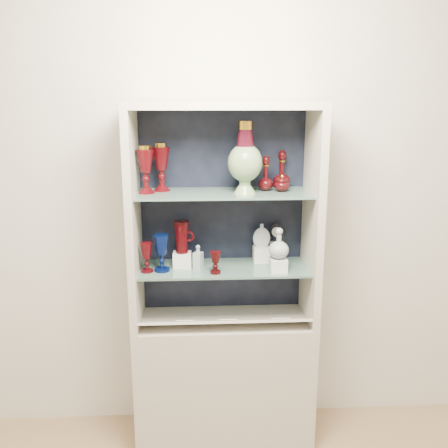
{
  "coord_description": "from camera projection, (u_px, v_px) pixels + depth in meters",
  "views": [
    {
      "loc": [
        -0.14,
        -1.06,
        1.95
      ],
      "look_at": [
        0.0,
        1.53,
        1.3
      ],
      "focal_mm": 40.0,
      "sensor_mm": 36.0,
      "label": 1
    }
  ],
  "objects": [
    {
      "name": "clear_square_bottle",
      "position": [
        198.0,
        257.0,
        2.72
      ],
      "size": [
        0.06,
        0.06,
        0.13
      ],
      "primitive_type": null,
      "rotation": [
        0.0,
        0.0,
        -0.42
      ],
      "color": "#919FA9",
      "rests_on": "shelf_lower"
    },
    {
      "name": "clear_round_decanter",
      "position": [
        279.0,
        244.0,
        2.65
      ],
      "size": [
        0.14,
        0.14,
        0.16
      ],
      "primitive_type": null,
      "rotation": [
        0.0,
        0.0,
        0.32
      ],
      "color": "#919FA9",
      "rests_on": "riser_clear_round_decanter"
    },
    {
      "name": "ruby_decanter_a",
      "position": [
        266.0,
        171.0,
        2.67
      ],
      "size": [
        0.09,
        0.09,
        0.21
      ],
      "primitive_type": null,
      "rotation": [
        0.0,
        0.0,
        0.12
      ],
      "color": "#3C080A",
      "rests_on": "shelf_upper"
    },
    {
      "name": "cabinet_side_right",
      "position": [
        313.0,
        218.0,
        2.69
      ],
      "size": [
        0.04,
        0.4,
        1.15
      ],
      "primitive_type": "cube",
      "color": "#BEB5A3",
      "rests_on": "cabinet_base"
    },
    {
      "name": "ruby_goblet_small",
      "position": [
        215.0,
        263.0,
        2.64
      ],
      "size": [
        0.07,
        0.07,
        0.12
      ],
      "primitive_type": null,
      "rotation": [
        0.0,
        0.0,
        0.15
      ],
      "color": "#3C080A",
      "rests_on": "shelf_lower"
    },
    {
      "name": "pedestal_lamp_left",
      "position": [
        146.0,
        170.0,
        2.59
      ],
      "size": [
        0.11,
        0.11,
        0.25
      ],
      "primitive_type": null,
      "rotation": [
        0.0,
        0.0,
        -0.18
      ],
      "color": "#46070C",
      "rests_on": "shelf_upper"
    },
    {
      "name": "label_ledge",
      "position": [
        225.0,
        322.0,
        2.69
      ],
      "size": [
        0.92,
        0.17,
        0.09
      ],
      "primitive_type": "cube",
      "rotation": [
        -0.44,
        0.0,
        0.0
      ],
      "color": "#BEB5A3",
      "rests_on": "cabinet_base"
    },
    {
      "name": "ruby_goblet_tall",
      "position": [
        147.0,
        258.0,
        2.66
      ],
      "size": [
        0.07,
        0.07,
        0.16
      ],
      "primitive_type": null,
      "rotation": [
        0.0,
        0.0,
        0.04
      ],
      "color": "#46070C",
      "rests_on": "shelf_lower"
    },
    {
      "name": "flat_flask",
      "position": [
        262.0,
        235.0,
        2.81
      ],
      "size": [
        0.1,
        0.04,
        0.14
      ],
      "primitive_type": null,
      "rotation": [
        0.0,
        0.0,
        0.02
      ],
      "color": "silver",
      "rests_on": "riser_flat_flask"
    },
    {
      "name": "label_card_0",
      "position": [
        185.0,
        321.0,
        2.68
      ],
      "size": [
        0.1,
        0.06,
        0.03
      ],
      "primitive_type": "cube",
      "rotation": [
        -0.44,
        0.0,
        0.0
      ],
      "color": "white",
      "rests_on": "label_ledge"
    },
    {
      "name": "ruby_decanter_b",
      "position": [
        282.0,
        168.0,
        2.74
      ],
      "size": [
        0.11,
        0.11,
        0.22
      ],
      "primitive_type": null,
      "rotation": [
        0.0,
        0.0,
        -0.17
      ],
      "color": "#3C080A",
      "rests_on": "shelf_upper"
    },
    {
      "name": "cabinet_base",
      "position": [
        224.0,
        378.0,
        2.9
      ],
      "size": [
        1.0,
        0.4,
        0.75
      ],
      "primitive_type": "cube",
      "color": "#BEB5A3",
      "rests_on": "ground"
    },
    {
      "name": "cabinet_back_panel",
      "position": [
        222.0,
        212.0,
        2.85
      ],
      "size": [
        0.98,
        0.02,
        1.15
      ],
      "primitive_type": "cube",
      "color": "black",
      "rests_on": "cabinet_base"
    },
    {
      "name": "label_card_1",
      "position": [
        227.0,
        320.0,
        2.69
      ],
      "size": [
        0.1,
        0.06,
        0.03
      ],
      "primitive_type": "cube",
      "rotation": [
        -0.44,
        0.0,
        0.0
      ],
      "color": "white",
      "rests_on": "label_ledge"
    },
    {
      "name": "wall_back",
      "position": [
        222.0,
        198.0,
        2.86
      ],
      "size": [
        3.5,
        0.02,
        2.8
      ],
      "primitive_type": "cube",
      "color": "silver",
      "rests_on": "ground"
    },
    {
      "name": "cabinet_side_left",
      "position": [
        134.0,
        221.0,
        2.64
      ],
      "size": [
        0.04,
        0.4,
        1.15
      ],
      "primitive_type": "cube",
      "color": "#BEB5A3",
      "rests_on": "cabinet_base"
    },
    {
      "name": "riser_cameo_medallion",
      "position": [
        277.0,
        251.0,
        2.88
      ],
      "size": [
        0.08,
        0.08,
        0.1
      ],
      "primitive_type": "cube",
      "color": "silver",
      "rests_on": "shelf_lower"
    },
    {
      "name": "shelf_lower",
      "position": [
        224.0,
        268.0,
        2.76
      ],
      "size": [
        0.92,
        0.34,
        0.01
      ],
      "primitive_type": "cube",
      "color": "slate",
      "rests_on": "cabinet_side_left"
    },
    {
      "name": "label_card_2",
      "position": [
        280.0,
        318.0,
        2.71
      ],
      "size": [
        0.1,
        0.06,
        0.03
      ],
      "primitive_type": "cube",
      "rotation": [
        -0.44,
        0.0,
        0.0
      ],
      "color": "white",
      "rests_on": "label_ledge"
    },
    {
      "name": "pedestal_lamp_right",
      "position": [
        161.0,
        167.0,
        2.66
      ],
      "size": [
        0.12,
        0.12,
        0.26
      ],
      "primitive_type": null,
      "rotation": [
        0.0,
        0.0,
        0.28
      ],
      "color": "#46070C",
      "rests_on": "shelf_upper"
    },
    {
      "name": "cobalt_goblet",
      "position": [
        162.0,
        253.0,
        2.67
      ],
      "size": [
        0.09,
        0.09,
        0.2
      ],
      "primitive_type": null,
      "rotation": [
        0.0,
        0.0,
        -0.12
      ],
      "color": "#041145",
      "rests_on": "shelf_lower"
    },
    {
      "name": "enamel_urn",
      "position": [
        245.0,
        158.0,
        2.58
      ],
      "size": [
        0.21,
        0.21,
        0.37
      ],
      "primitive_type": null,
      "rotation": [
        0.0,
        0.0,
        -0.18
      ],
      "color": "#0D432A",
      "rests_on": "shelf_upper"
    },
    {
      "name": "riser_flat_flask",
      "position": [
        261.0,
        254.0,
        2.83
      ],
      "size": [
        0.09,
        0.09,
        0.09
      ],
      "primitive_type": "cube",
      "color": "silver",
      "rests_on": "shelf_lower"
    },
    {
      "name": "cabinet_top_cap",
      "position": [
        224.0,
        105.0,
        2.52
      ],
      "size": [
        1.0,
        0.4,
        0.04
      ],
      "primitive_type": "cube",
      "color": "#BEB5A3",
      "rests_on": "cabinet_side_left"
    },
    {
      "name": "cameo_medallion",
      "position": [
        277.0,
        233.0,
        2.85
      ],
      "size": [
        0.1,
        0.07,
        0.12
      ],
      "primitive_type": null,
      "rotation": [
        0.0,
        0.0,
        -0.42
      ],
      "color": "black",
      "rests_on": "riser_cameo_medallion"
    },
    {
      "name": "lidded_bowl",
      "position": [
        282.0,
        183.0,
        2.66
      ],
      "size": [
        0.09,
        0.09,
        0.09
      ],
      "primitive_type": null,
      "rotation": [
        0.0,
        0.0,
        -0.12
      ],
      "color": "#3C080A",
      "rests_on": "shelf_upper"
    },
    {
      "name": "riser_clear_round_decanter",
      "position": [
        278.0,
        265.0,
        2.68
      ],
      "size": [
        0.09,
        0.09,
        0.07
      ],
      "primitive_type": "cube",
      "color": "silver",
      "rests_on": "shelf_lower"
    },
    {
      "name": "shelf_upper",
      "position": [
        224.0,
        193.0,
        2.65
      ],
      "size": [
        0.92,
        0.34,
        0.01
      ],
      "primitive_type": "cube",
      "color": "slate",
      "rests_on": "cabinet_side_left"
    },
    {
      "name": "riser_ruby_pitcher",
      "position": [
        182.0,
        260.0,
        2.75
      ],
      "size": [
        0.1,
        0.1,
        0.08
      ],
      "primitive_type": "cube",
      "color": "silver",
      "rests_on": "shelf_lower"
    },
    {
      "name": "ruby_pitcher",
      "position": [
        182.0,
        237.0,
        2.72
      ],
      "size": [
        0.16,
        0.13,
        0.18
      ],
      "primitive_type": null,
      "rotation": [
        0.0,
        0.0,
        -0.38
      ],
      "color": "#46070C",
      "rests_on": "riser_ruby_pitcher"
    }
  ]
}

